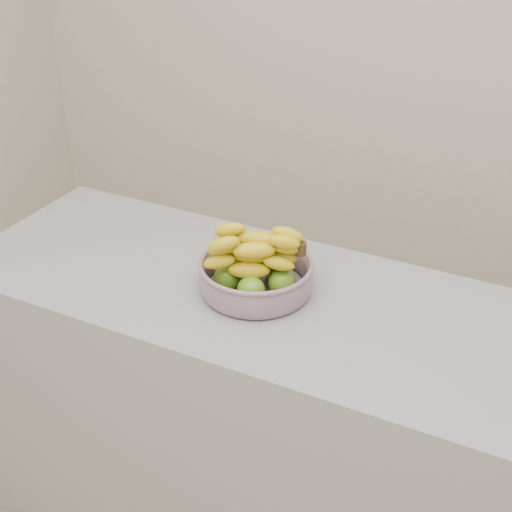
{
  "coord_description": "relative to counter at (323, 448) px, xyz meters",
  "views": [
    {
      "loc": [
        0.47,
        -0.72,
        1.88
      ],
      "look_at": [
        -0.21,
        0.62,
        1.0
      ],
      "focal_mm": 50.0,
      "sensor_mm": 36.0,
      "label": 1
    }
  ],
  "objects": [
    {
      "name": "counter",
      "position": [
        0.0,
        0.0,
        0.0
      ],
      "size": [
        2.0,
        0.6,
        0.9
      ],
      "primitive_type": "cube",
      "color": "#A3A4AC",
      "rests_on": "ground"
    },
    {
      "name": "fruit_bowl",
      "position": [
        -0.2,
        -0.0,
        0.51
      ],
      "size": [
        0.29,
        0.29,
        0.17
      ],
      "rotation": [
        0.0,
        0.0,
        0.29
      ],
      "color": "#8E9CAA",
      "rests_on": "counter"
    },
    {
      "name": "room_shell",
      "position": [
        0.0,
        -0.62,
        1.26
      ],
      "size": [
        4.05,
        4.05,
        2.73
      ],
      "color": "beige",
      "rests_on": "ground"
    }
  ]
}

